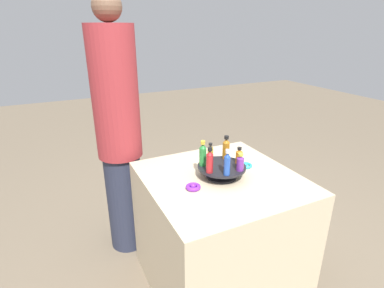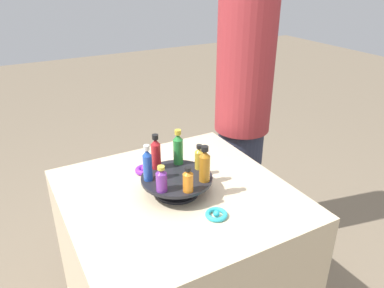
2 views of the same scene
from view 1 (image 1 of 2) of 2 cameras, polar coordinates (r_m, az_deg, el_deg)
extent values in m
plane|color=#756651|center=(2.20, 4.83, -24.17)|extent=(12.00, 12.00, 0.00)
cube|color=beige|center=(1.94, 5.19, -16.27)|extent=(0.85, 0.85, 0.76)
cylinder|color=black|center=(1.74, 5.61, -6.11)|extent=(0.17, 0.17, 0.01)
cylinder|color=black|center=(1.72, 5.65, -5.24)|extent=(0.09, 0.09, 0.05)
cylinder|color=black|center=(1.71, 5.68, -4.34)|extent=(0.28, 0.28, 0.01)
cylinder|color=orange|center=(1.74, 8.93, -2.54)|extent=(0.04, 0.04, 0.07)
cone|color=orange|center=(1.72, 9.01, -1.26)|extent=(0.04, 0.04, 0.02)
cylinder|color=black|center=(1.72, 9.04, -0.83)|extent=(0.02, 0.02, 0.01)
cylinder|color=#AD6B19|center=(1.78, 6.48, -1.23)|extent=(0.04, 0.04, 0.10)
cone|color=#AD6B19|center=(1.76, 6.57, 0.64)|extent=(0.04, 0.04, 0.02)
cylinder|color=black|center=(1.75, 6.59, 1.26)|extent=(0.03, 0.03, 0.02)
cylinder|color=gold|center=(1.77, 3.50, -1.83)|extent=(0.03, 0.03, 0.07)
cone|color=gold|center=(1.75, 3.54, -0.48)|extent=(0.03, 0.03, 0.02)
cylinder|color=black|center=(1.75, 3.55, -0.03)|extent=(0.02, 0.02, 0.01)
cylinder|color=#288438|center=(1.68, 2.06, -2.43)|extent=(0.04, 0.04, 0.11)
cone|color=#288438|center=(1.66, 2.09, -0.39)|extent=(0.04, 0.04, 0.02)
cylinder|color=gold|center=(1.65, 2.10, 0.29)|extent=(0.03, 0.03, 0.02)
cylinder|color=#B21E23|center=(1.61, 3.38, -3.72)|extent=(0.04, 0.04, 0.10)
cone|color=#B21E23|center=(1.58, 3.43, -1.65)|extent=(0.04, 0.04, 0.02)
cylinder|color=black|center=(1.57, 3.44, -0.96)|extent=(0.02, 0.02, 0.02)
cylinder|color=#234CAD|center=(1.59, 6.68, -4.15)|extent=(0.03, 0.03, 0.10)
cone|color=#234CAD|center=(1.56, 6.78, -2.07)|extent=(0.03, 0.03, 0.02)
cylinder|color=silver|center=(1.56, 6.81, -1.38)|extent=(0.02, 0.02, 0.02)
cylinder|color=#702D93|center=(1.65, 9.15, -3.84)|extent=(0.04, 0.04, 0.07)
cone|color=#702D93|center=(1.64, 9.24, -2.47)|extent=(0.04, 0.04, 0.02)
cylinder|color=gold|center=(1.63, 9.27, -2.01)|extent=(0.03, 0.03, 0.01)
torus|color=purple|center=(1.60, 0.22, -8.19)|extent=(0.08, 0.08, 0.02)
sphere|color=purple|center=(1.60, 0.22, -8.05)|extent=(0.03, 0.03, 0.03)
torus|color=#2DB7CC|center=(1.88, 10.19, -4.03)|extent=(0.08, 0.08, 0.02)
sphere|color=#2DB7CC|center=(1.88, 10.20, -3.94)|extent=(0.02, 0.02, 0.02)
cylinder|color=#282D42|center=(2.30, -12.60, -10.50)|extent=(0.26, 0.26, 0.74)
cylinder|color=#9E2D33|center=(2.01, -14.44, 9.20)|extent=(0.30, 0.30, 0.85)
sphere|color=brown|center=(1.97, -15.93, 23.90)|extent=(0.18, 0.18, 0.18)
camera|label=2|loc=(2.07, 44.74, 15.60)|focal=35.00mm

